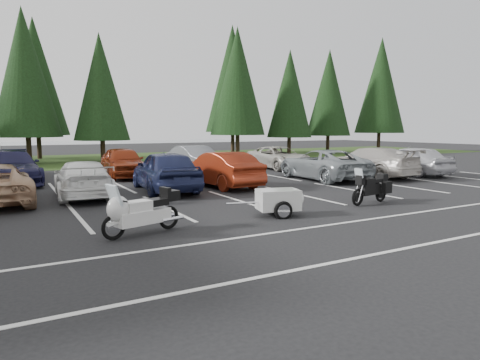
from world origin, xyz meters
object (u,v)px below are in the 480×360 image
car_near_3 (83,179)px  car_near_8 (411,160)px  car_near_6 (323,164)px  cargo_trailer (278,202)px  car_far_2 (123,162)px  touring_motorcycle (142,208)px  car_near_4 (165,171)px  car_far_4 (279,158)px  adventure_motorcycle (370,185)px  car_far_1 (12,167)px  car_near_7 (369,162)px  car_far_3 (196,160)px  car_near_5 (221,169)px

car_near_3 → car_near_8: bearing=-177.9°
car_near_6 → cargo_trailer: (-6.98, -6.36, -0.36)m
car_near_8 → car_far_2: (-14.16, 6.42, -0.00)m
car_near_8 → touring_motorcycle: size_ratio=1.99×
car_near_3 → car_far_2: bearing=-112.5°
car_near_4 → car_near_6: car_near_4 is taller
car_far_2 → car_far_4: bearing=3.2°
cargo_trailer → adventure_motorcycle: bearing=17.1°
car_near_3 → car_far_1: car_far_1 is taller
car_near_4 → car_near_8: size_ratio=1.05×
car_near_4 → car_near_7: 11.09m
car_near_4 → touring_motorcycle: size_ratio=2.10×
car_near_8 → car_far_4: bearing=-51.9°
touring_motorcycle → car_far_2: bearing=61.8°
car_far_3 → car_near_7: bearing=-40.9°
car_far_4 → adventure_motorcycle: car_far_4 is taller
car_far_1 → touring_motorcycle: 12.28m
car_far_1 → car_far_2: car_far_2 is taller
car_near_7 → touring_motorcycle: size_ratio=2.29×
car_near_3 → cargo_trailer: bearing=128.8°
car_far_1 → car_far_3: bearing=-3.0°
car_far_1 → touring_motorcycle: car_far_1 is taller
car_near_5 → car_near_4: bearing=-2.2°
touring_motorcycle → cargo_trailer: size_ratio=1.38×
touring_motorcycle → car_far_1: bearing=85.6°
car_far_1 → touring_motorcycle: bearing=-81.8°
car_near_3 → cargo_trailer: (4.39, -6.34, -0.28)m
car_near_4 → car_far_4: size_ratio=0.97×
car_near_8 → car_far_4: car_near_8 is taller
car_near_6 → adventure_motorcycle: 6.95m
car_far_4 → car_near_8: bearing=-54.9°
car_far_4 → cargo_trailer: 14.67m
car_near_3 → car_far_4: bearing=-151.4°
cargo_trailer → touring_motorcycle: bearing=-162.0°
car_near_6 → car_far_1: 14.63m
car_near_3 → car_far_1: (-2.22, 5.43, 0.10)m
car_far_2 → touring_motorcycle: 12.68m
car_near_5 → touring_motorcycle: bearing=46.0°
car_far_4 → car_near_7: bearing=-74.5°
car_far_1 → car_far_2: bearing=0.8°
car_near_5 → car_far_2: (-2.83, 5.72, 0.03)m
car_near_3 → car_near_4: bearing=-176.3°
car_near_8 → car_far_4: size_ratio=0.92×
touring_motorcycle → adventure_motorcycle: (7.92, 0.41, -0.02)m
car_near_5 → car_far_3: 5.56m
touring_motorcycle → car_near_5: bearing=34.6°
touring_motorcycle → adventure_motorcycle: 7.93m
car_far_4 → car_near_3: bearing=-155.1°
car_far_3 → car_near_4: bearing=-126.7°
car_far_4 → touring_motorcycle: (-12.33, -12.37, -0.06)m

